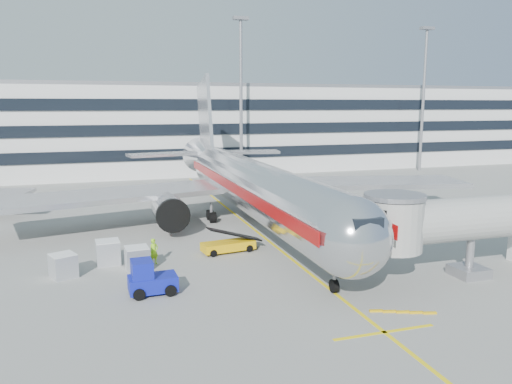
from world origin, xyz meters
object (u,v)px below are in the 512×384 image
object	(u,v)px
cargo_container_left	(137,258)
cargo_container_front	(63,266)
baggage_tug	(149,279)
cargo_container_right	(108,252)
ramp_worker	(154,252)
main_jet	(247,183)
belt_loader	(228,245)

from	to	relation	value
cargo_container_left	cargo_container_front	xyz separation A→B (m)	(-5.06, -0.03, -0.03)
baggage_tug	cargo_container_right	size ratio (longest dim) A/B	1.69
cargo_container_right	ramp_worker	size ratio (longest dim) A/B	0.91
cargo_container_left	cargo_container_right	distance (m)	2.92
baggage_tug	cargo_container_right	distance (m)	7.59
cargo_container_front	cargo_container_right	bearing A→B (deg)	35.08
cargo_container_left	main_jet	bearing A→B (deg)	43.86
belt_loader	cargo_container_left	size ratio (longest dim) A/B	2.67
cargo_container_front	main_jet	bearing A→B (deg)	33.96
cargo_container_left	ramp_worker	world-z (taller)	ramp_worker
main_jet	baggage_tug	size ratio (longest dim) A/B	16.44
cargo_container_left	ramp_worker	xyz separation A→B (m)	(1.33, 0.96, 0.13)
main_jet	cargo_container_right	size ratio (longest dim) A/B	27.82
ramp_worker	baggage_tug	bearing A→B (deg)	-127.29
cargo_container_left	belt_loader	bearing A→B (deg)	17.61
ramp_worker	cargo_container_right	bearing A→B (deg)	132.31
main_jet	ramp_worker	distance (m)	15.04
cargo_container_right	ramp_worker	world-z (taller)	ramp_worker
ramp_worker	belt_loader	bearing A→B (deg)	-15.57
belt_loader	cargo_container_left	bearing A→B (deg)	-162.39
main_jet	cargo_container_left	bearing A→B (deg)	-136.14
baggage_tug	cargo_container_right	world-z (taller)	baggage_tug
main_jet	baggage_tug	bearing A→B (deg)	-124.76
cargo_container_left	ramp_worker	bearing A→B (deg)	35.90
cargo_container_right	baggage_tug	bearing A→B (deg)	-71.59
cargo_container_left	baggage_tug	bearing A→B (deg)	-85.57
cargo_container_front	belt_loader	bearing A→B (deg)	10.85
baggage_tug	cargo_container_left	size ratio (longest dim) A/B	1.77
baggage_tug	cargo_container_front	bearing A→B (deg)	137.23
main_jet	belt_loader	size ratio (longest dim) A/B	10.87
main_jet	cargo_container_right	distance (m)	16.87
cargo_container_right	ramp_worker	xyz separation A→B (m)	(3.33, -1.16, 0.08)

